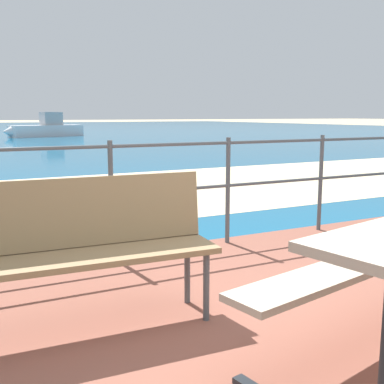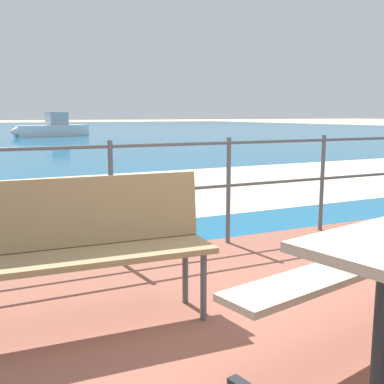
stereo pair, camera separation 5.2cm
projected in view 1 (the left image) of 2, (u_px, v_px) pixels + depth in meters
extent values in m
cube|color=brown|center=(379.00, 384.00, 2.26)|extent=(6.40, 5.20, 0.06)
cube|color=beige|center=(81.00, 195.00, 7.74)|extent=(54.05, 5.50, 0.01)
cube|color=tan|center=(354.00, 266.00, 2.51)|extent=(1.73, 0.60, 0.04)
cube|color=#8C704C|center=(85.00, 257.00, 2.69)|extent=(1.59, 0.48, 0.04)
cube|color=#8C704C|center=(78.00, 212.00, 2.81)|extent=(1.57, 0.15, 0.42)
cylinder|color=#4C5156|center=(206.00, 285.00, 2.87)|extent=(0.04, 0.04, 0.45)
cylinder|color=#4C5156|center=(187.00, 271.00, 3.14)|extent=(0.04, 0.04, 0.45)
cylinder|color=#4C5156|center=(111.00, 201.00, 4.07)|extent=(0.04, 0.04, 1.05)
cylinder|color=#4C5156|center=(228.00, 191.00, 4.58)|extent=(0.04, 0.04, 1.05)
cylinder|color=#4C5156|center=(320.00, 183.00, 5.10)|extent=(0.04, 0.04, 1.05)
cylinder|color=#4C5156|center=(173.00, 144.00, 4.25)|extent=(5.90, 0.03, 0.03)
cylinder|color=#4C5156|center=(173.00, 190.00, 4.32)|extent=(5.90, 0.03, 0.03)
cube|color=silver|center=(47.00, 131.00, 28.42)|extent=(4.56, 2.43, 0.69)
cube|color=#A5A8AD|center=(51.00, 119.00, 28.53)|extent=(1.37, 1.11, 0.79)
cone|color=silver|center=(7.00, 132.00, 26.74)|extent=(0.66, 0.74, 0.62)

